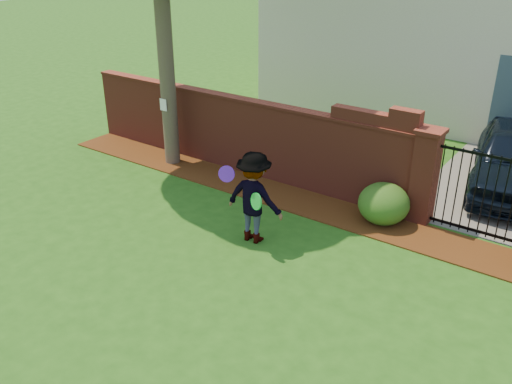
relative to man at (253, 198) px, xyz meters
The scene contains 11 objects.
ground 1.74m from the man, 97.65° to the right, with size 80.00×80.00×0.01m, color #225214.
mulch_bed 2.33m from the man, 122.01° to the left, with size 11.10×1.08×0.03m, color #3E1E0B.
brick_wall 3.34m from the man, 131.45° to the left, with size 8.70×0.31×2.16m.
pillar_left 3.33m from the man, 48.71° to the left, with size 0.50×0.50×1.88m.
iron_gate 4.14m from the man, 37.20° to the left, with size 1.78×0.03×1.60m.
house 10.78m from the man, 85.63° to the left, with size 12.40×6.40×6.30m.
paper_notice 4.22m from the man, 155.73° to the left, with size 0.20×0.01×0.28m, color white.
shrub_left 2.64m from the man, 50.79° to the left, with size 0.98×0.98×0.81m, color #1E5118.
man is the anchor object (origin of this frame).
frisbee_purple 0.65m from the man, 145.34° to the right, with size 0.29×0.29×0.03m, color #6820CA.
frisbee_green 0.41m from the man, 45.70° to the right, with size 0.30×0.30×0.03m, color green.
Camera 1 is at (5.29, -5.53, 5.09)m, focal length 38.31 mm.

